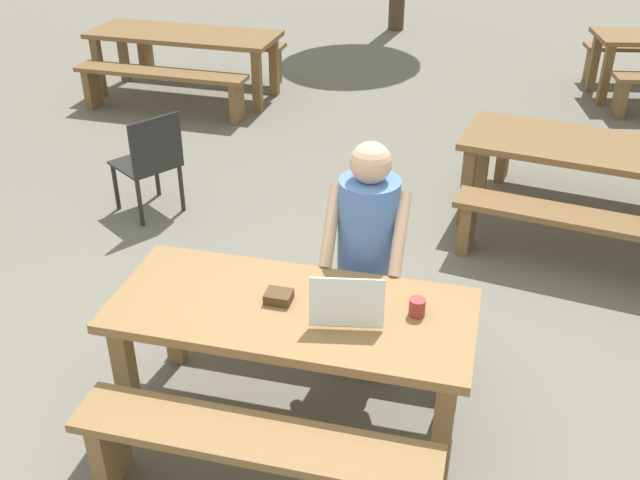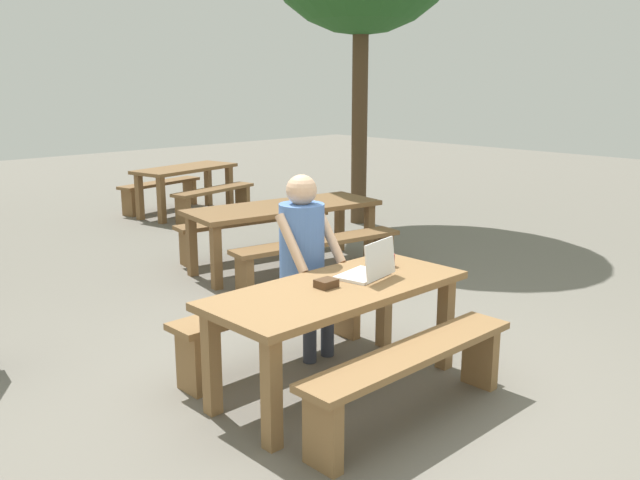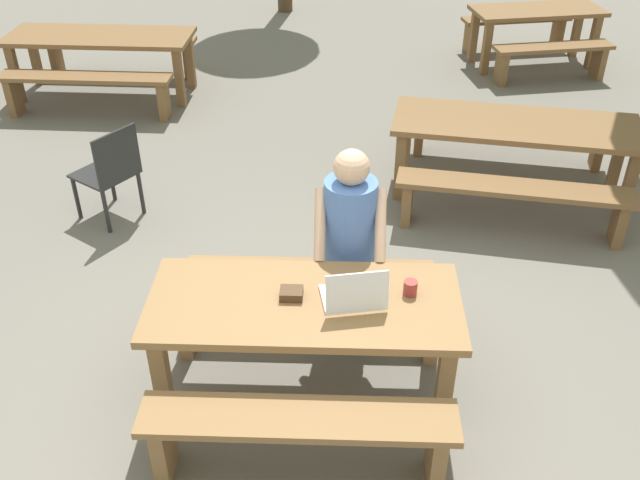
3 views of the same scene
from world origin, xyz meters
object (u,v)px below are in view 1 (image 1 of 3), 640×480
at_px(laptop, 347,306).
at_px(picnic_table_distant, 184,42).
at_px(person_seated, 367,239).
at_px(picnic_table_rear, 608,160).
at_px(coffee_mug, 417,307).
at_px(picnic_table_front, 292,324).
at_px(small_pouch, 279,297).
at_px(plastic_chair, 150,162).

relative_size(laptop, picnic_table_distant, 0.19).
bearing_deg(person_seated, picnic_table_rear, 53.03).
relative_size(coffee_mug, person_seated, 0.07).
xyz_separation_m(picnic_table_front, person_seated, (0.26, 0.60, 0.20)).
xyz_separation_m(small_pouch, coffee_mug, (0.68, 0.05, 0.02)).
distance_m(picnic_table_front, picnic_table_rear, 3.05).
xyz_separation_m(small_pouch, picnic_table_rear, (1.78, 2.50, -0.14)).
height_order(coffee_mug, plastic_chair, plastic_chair).
xyz_separation_m(person_seated, plastic_chair, (-1.98, 1.36, -0.35)).
relative_size(small_pouch, plastic_chair, 0.16).
relative_size(laptop, coffee_mug, 4.41).
bearing_deg(coffee_mug, person_seated, 123.83).
distance_m(laptop, picnic_table_distant, 5.53).
bearing_deg(laptop, small_pouch, -18.39).
xyz_separation_m(laptop, picnic_table_distant, (-2.87, 4.72, -0.17)).
distance_m(plastic_chair, picnic_table_distant, 2.87).
height_order(coffee_mug, picnic_table_distant, coffee_mug).
height_order(picnic_table_front, person_seated, person_seated).
relative_size(picnic_table_front, laptop, 4.55).
xyz_separation_m(laptop, person_seated, (-0.02, 0.62, 0.02)).
bearing_deg(plastic_chair, picnic_table_rear, 133.06).
bearing_deg(coffee_mug, picnic_table_front, -172.39).
relative_size(picnic_table_front, picnic_table_rear, 0.82).
xyz_separation_m(coffee_mug, person_seated, (-0.35, 0.52, 0.04)).
bearing_deg(coffee_mug, small_pouch, -175.54).
relative_size(small_pouch, person_seated, 0.10).
relative_size(picnic_table_front, small_pouch, 13.67).
height_order(laptop, coffee_mug, laptop).
relative_size(picnic_table_front, coffee_mug, 20.06).
height_order(picnic_table_front, laptop, laptop).
height_order(laptop, picnic_table_distant, laptop).
bearing_deg(plastic_chair, person_seated, 89.28).
relative_size(person_seated, plastic_chair, 1.60).
distance_m(picnic_table_front, small_pouch, 0.16).
bearing_deg(person_seated, picnic_table_front, -113.31).
xyz_separation_m(laptop, plastic_chair, (-2.01, 1.98, -0.33)).
height_order(picnic_table_front, picnic_table_rear, picnic_table_front).
bearing_deg(person_seated, coffee_mug, -56.17).
relative_size(plastic_chair, picnic_table_rear, 0.38).
distance_m(laptop, picnic_table_rear, 2.92).
bearing_deg(picnic_table_rear, picnic_table_front, -115.00).
xyz_separation_m(small_pouch, plastic_chair, (-1.65, 1.93, -0.29)).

